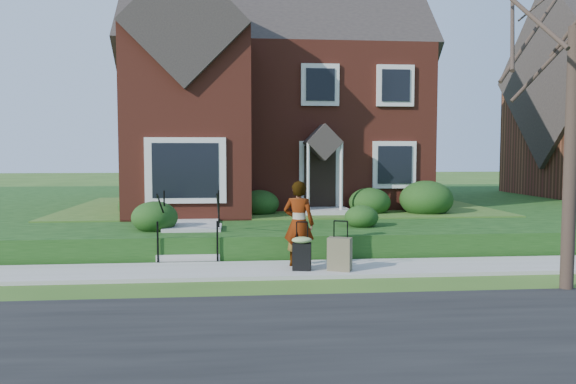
{
  "coord_description": "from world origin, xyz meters",
  "views": [
    {
      "loc": [
        -1.42,
        -11.55,
        2.48
      ],
      "look_at": [
        -0.17,
        2.0,
        1.53
      ],
      "focal_mm": 35.0,
      "sensor_mm": 36.0,
      "label": 1
    }
  ],
  "objects": [
    {
      "name": "street",
      "position": [
        0.0,
        -5.0,
        0.01
      ],
      "size": [
        60.0,
        6.0,
        0.01
      ],
      "primitive_type": "cube",
      "color": "black",
      "rests_on": "ground"
    },
    {
      "name": "woman",
      "position": [
        -0.11,
        0.15,
        0.99
      ],
      "size": [
        0.77,
        0.64,
        1.81
      ],
      "primitive_type": "imported",
      "rotation": [
        0.0,
        0.0,
        2.79
      ],
      "color": "#999999",
      "rests_on": "sidewalk"
    },
    {
      "name": "foundation_shrubs",
      "position": [
        0.86,
        4.78,
        1.08
      ],
      "size": [
        10.07,
        4.39,
        1.15
      ],
      "color": "black",
      "rests_on": "terrace"
    },
    {
      "name": "terrace",
      "position": [
        4.0,
        10.9,
        0.3
      ],
      "size": [
        44.0,
        20.0,
        0.6
      ],
      "primitive_type": "cube",
      "color": "#10350E",
      "rests_on": "ground"
    },
    {
      "name": "ground",
      "position": [
        0.0,
        0.0,
        0.0
      ],
      "size": [
        120.0,
        120.0,
        0.0
      ],
      "primitive_type": "plane",
      "color": "#2D5119",
      "rests_on": "ground"
    },
    {
      "name": "tree_verge",
      "position": [
        4.56,
        -2.0,
        5.15
      ],
      "size": [
        5.15,
        5.15,
        7.36
      ],
      "color": "#3F3026",
      "rests_on": "ground"
    },
    {
      "name": "front_steps",
      "position": [
        -2.5,
        1.84,
        0.47
      ],
      "size": [
        1.4,
        2.02,
        1.5
      ],
      "color": "#9E9B93",
      "rests_on": "ground"
    },
    {
      "name": "main_house",
      "position": [
        -0.21,
        9.61,
        5.26
      ],
      "size": [
        10.4,
        10.2,
        9.4
      ],
      "color": "maroon",
      "rests_on": "terrace"
    },
    {
      "name": "suitcase_black",
      "position": [
        -0.1,
        -0.29,
        0.47
      ],
      "size": [
        0.47,
        0.41,
        1.0
      ],
      "rotation": [
        0.0,
        0.0,
        -0.2
      ],
      "color": "black",
      "rests_on": "sidewalk"
    },
    {
      "name": "walkway",
      "position": [
        -2.5,
        5.0,
        0.63
      ],
      "size": [
        1.2,
        6.0,
        0.06
      ],
      "primitive_type": "cube",
      "color": "#9E9B93",
      "rests_on": "terrace"
    },
    {
      "name": "sidewalk",
      "position": [
        0.0,
        0.0,
        0.04
      ],
      "size": [
        60.0,
        1.6,
        0.08
      ],
      "primitive_type": "cube",
      "color": "#9E9B93",
      "rests_on": "ground"
    },
    {
      "name": "suitcase_olive",
      "position": [
        0.67,
        -0.38,
        0.42
      ],
      "size": [
        0.54,
        0.43,
        1.02
      ],
      "rotation": [
        0.0,
        0.0,
        -0.42
      ],
      "color": "brown",
      "rests_on": "sidewalk"
    }
  ]
}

